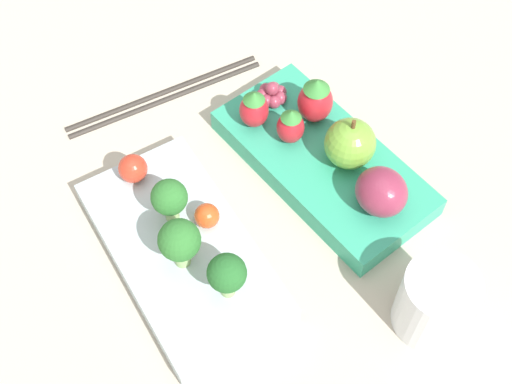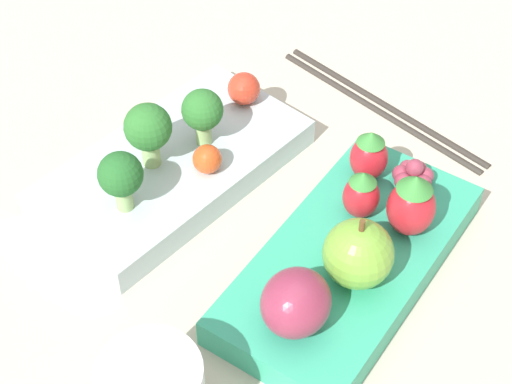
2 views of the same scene
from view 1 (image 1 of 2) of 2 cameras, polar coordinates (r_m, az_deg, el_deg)
name	(u,v)px [view 1 (image 1 of 2)]	position (r m, az deg, el deg)	size (l,w,h in m)	color
ground_plane	(260,213)	(0.65, 0.31, -1.71)	(4.00, 4.00, 0.00)	#BCB29E
bento_box_savoury	(182,251)	(0.62, -5.91, -4.71)	(0.22, 0.14, 0.02)	silver
bento_box_fruit	(324,163)	(0.67, 5.46, 2.33)	(0.21, 0.11, 0.02)	#33A87F
broccoli_floret_0	(180,241)	(0.57, -6.14, -3.95)	(0.04, 0.04, 0.05)	#93B770
broccoli_floret_1	(169,198)	(0.60, -6.94, -0.51)	(0.03, 0.03, 0.05)	#93B770
broccoli_floret_2	(227,274)	(0.56, -2.34, -6.58)	(0.03, 0.03, 0.05)	#93B770
cherry_tomato_0	(133,169)	(0.64, -9.82, 1.86)	(0.03, 0.03, 0.03)	red
cherry_tomato_1	(207,216)	(0.61, -3.96, -1.91)	(0.02, 0.02, 0.02)	#DB4C1E
apple	(350,144)	(0.64, 7.53, 3.86)	(0.05, 0.05, 0.05)	#70A838
strawberry_0	(315,100)	(0.67, 4.77, 7.35)	(0.03, 0.03, 0.05)	red
strawberry_1	(291,126)	(0.66, 2.78, 5.31)	(0.03, 0.03, 0.04)	red
strawberry_2	(254,109)	(0.67, -0.16, 6.68)	(0.03, 0.03, 0.04)	red
plum	(381,192)	(0.62, 10.00, 0.01)	(0.05, 0.04, 0.04)	#892D47
grape_cluster	(272,94)	(0.70, 1.28, 7.82)	(0.03, 0.03, 0.02)	#93384C
drinking_cup	(435,302)	(0.59, 14.16, -8.54)	(0.06, 0.06, 0.07)	silver
chopsticks_pair	(165,94)	(0.74, -7.31, 7.75)	(0.06, 0.21, 0.01)	#332D28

